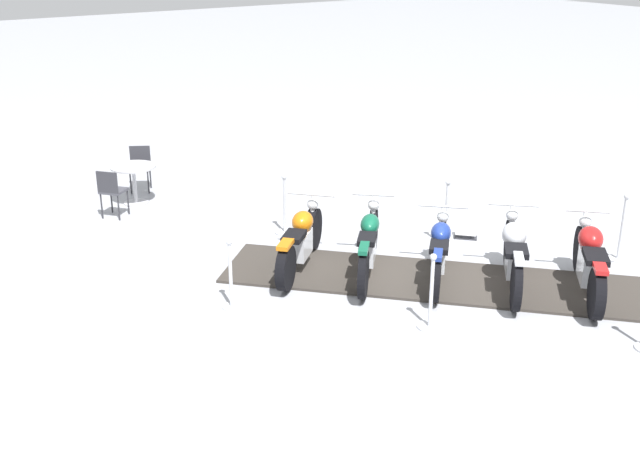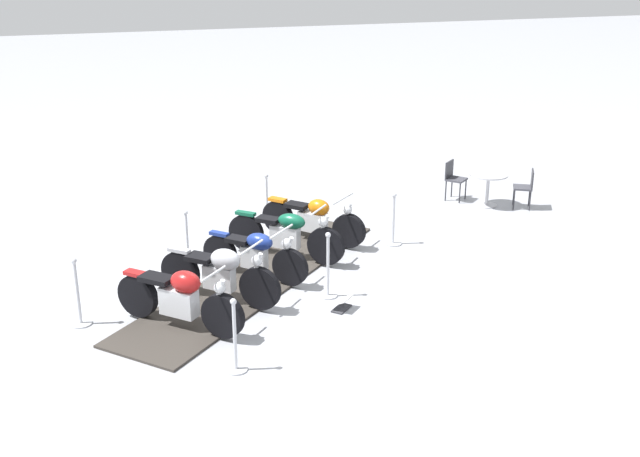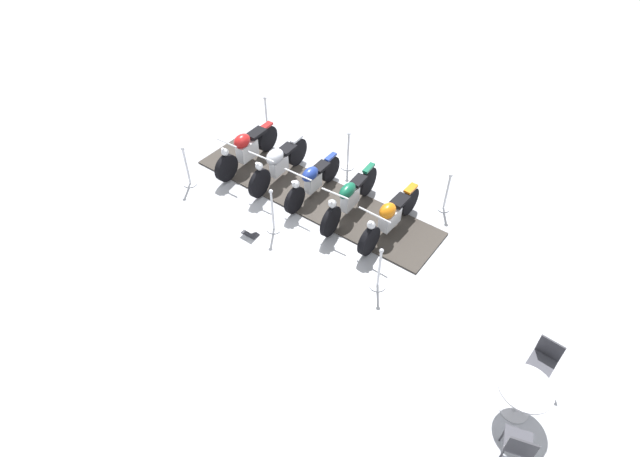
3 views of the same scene
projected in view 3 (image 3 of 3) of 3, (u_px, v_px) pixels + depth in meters
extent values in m
plane|color=#A8AAB2|center=(313.00, 196.00, 11.97)|extent=(80.00, 80.00, 0.00)
cube|color=#38332D|center=(313.00, 195.00, 11.95)|extent=(5.59, 5.49, 0.04)
cylinder|color=black|center=(226.00, 168.00, 12.14)|extent=(0.59, 0.58, 0.69)
cylinder|color=black|center=(267.00, 138.00, 13.07)|extent=(0.59, 0.58, 0.69)
cube|color=silver|center=(247.00, 150.00, 12.56)|extent=(0.59, 0.58, 0.43)
ellipsoid|color=#AD1919|center=(242.00, 141.00, 12.23)|extent=(0.59, 0.58, 0.34)
cube|color=black|center=(256.00, 133.00, 12.58)|extent=(0.59, 0.58, 0.08)
cube|color=#AD1919|center=(266.00, 126.00, 12.81)|extent=(0.39, 0.38, 0.06)
cylinder|color=silver|center=(227.00, 157.00, 11.97)|extent=(0.23, 0.23, 0.59)
cylinder|color=silver|center=(227.00, 143.00, 11.77)|extent=(0.45, 0.47, 0.04)
sphere|color=silver|center=(225.00, 152.00, 11.85)|extent=(0.18, 0.18, 0.18)
cylinder|color=black|center=(260.00, 183.00, 11.69)|extent=(0.60, 0.56, 0.72)
cylinder|color=black|center=(297.00, 152.00, 12.60)|extent=(0.60, 0.56, 0.72)
cube|color=silver|center=(279.00, 166.00, 12.12)|extent=(0.52, 0.50, 0.40)
ellipsoid|color=#B7BAC1|center=(275.00, 157.00, 11.80)|extent=(0.61, 0.60, 0.35)
cube|color=black|center=(287.00, 149.00, 12.12)|extent=(0.54, 0.53, 0.08)
cube|color=#B7BAC1|center=(297.00, 139.00, 12.33)|extent=(0.37, 0.36, 0.06)
cylinder|color=silver|center=(260.00, 171.00, 11.52)|extent=(0.25, 0.24, 0.61)
cylinder|color=silver|center=(261.00, 157.00, 11.31)|extent=(0.52, 0.56, 0.04)
sphere|color=silver|center=(259.00, 166.00, 11.39)|extent=(0.18, 0.18, 0.18)
cylinder|color=black|center=(295.00, 200.00, 11.29)|extent=(0.54, 0.53, 0.66)
cylinder|color=black|center=(330.00, 169.00, 12.13)|extent=(0.54, 0.53, 0.66)
cube|color=silver|center=(313.00, 182.00, 11.68)|extent=(0.46, 0.46, 0.38)
ellipsoid|color=navy|center=(310.00, 174.00, 11.40)|extent=(0.56, 0.56, 0.29)
cube|color=black|center=(321.00, 167.00, 11.68)|extent=(0.49, 0.49, 0.08)
cube|color=navy|center=(331.00, 157.00, 11.88)|extent=(0.34, 0.34, 0.06)
cylinder|color=silver|center=(296.00, 188.00, 11.15)|extent=(0.26, 0.26, 0.56)
cylinder|color=silver|center=(298.00, 175.00, 10.96)|extent=(0.54, 0.55, 0.04)
sphere|color=silver|center=(296.00, 184.00, 11.04)|extent=(0.18, 0.18, 0.18)
cylinder|color=black|center=(331.00, 221.00, 10.74)|extent=(0.60, 0.55, 0.71)
cylinder|color=black|center=(368.00, 181.00, 11.74)|extent=(0.60, 0.55, 0.71)
cube|color=silver|center=(350.00, 199.00, 11.21)|extent=(0.54, 0.51, 0.42)
ellipsoid|color=#0F5138|center=(347.00, 191.00, 10.90)|extent=(0.59, 0.57, 0.28)
cube|color=black|center=(358.00, 181.00, 11.22)|extent=(0.49, 0.48, 0.08)
cube|color=#0F5138|center=(369.00, 168.00, 11.48)|extent=(0.38, 0.36, 0.06)
cylinder|color=silver|center=(333.00, 209.00, 10.58)|extent=(0.26, 0.25, 0.61)
cylinder|color=silver|center=(335.00, 194.00, 10.38)|extent=(0.46, 0.51, 0.04)
sphere|color=silver|center=(332.00, 203.00, 10.46)|extent=(0.18, 0.18, 0.18)
cylinder|color=black|center=(369.00, 241.00, 10.35)|extent=(0.55, 0.58, 0.66)
cylinder|color=black|center=(409.00, 201.00, 11.27)|extent=(0.55, 0.58, 0.66)
cube|color=silver|center=(390.00, 219.00, 10.78)|extent=(0.57, 0.58, 0.38)
ellipsoid|color=#D16B0F|center=(388.00, 211.00, 10.48)|extent=(0.53, 0.54, 0.31)
cube|color=black|center=(400.00, 200.00, 10.80)|extent=(0.51, 0.52, 0.08)
cube|color=#D16B0F|center=(411.00, 188.00, 11.02)|extent=(0.37, 0.38, 0.06)
cylinder|color=silver|center=(372.00, 229.00, 10.20)|extent=(0.23, 0.24, 0.57)
cylinder|color=silver|center=(375.00, 215.00, 10.00)|extent=(0.58, 0.54, 0.04)
sphere|color=silver|center=(371.00, 225.00, 10.08)|extent=(0.18, 0.18, 0.18)
cylinder|color=silver|center=(347.00, 167.00, 12.80)|extent=(0.34, 0.34, 0.03)
cylinder|color=silver|center=(348.00, 151.00, 12.46)|extent=(0.05, 0.05, 0.94)
sphere|color=silver|center=(349.00, 134.00, 12.11)|extent=(0.09, 0.09, 0.09)
cylinder|color=silver|center=(443.00, 208.00, 11.62)|extent=(0.28, 0.28, 0.03)
cylinder|color=silver|center=(447.00, 193.00, 11.30)|extent=(0.05, 0.05, 0.91)
sphere|color=silver|center=(451.00, 175.00, 10.96)|extent=(0.09, 0.09, 0.09)
cylinder|color=silver|center=(191.00, 184.00, 12.30)|extent=(0.32, 0.32, 0.03)
cylinder|color=silver|center=(187.00, 167.00, 11.95)|extent=(0.05, 0.05, 0.99)
sphere|color=silver|center=(183.00, 149.00, 11.58)|extent=(0.09, 0.09, 0.09)
cylinder|color=silver|center=(268.00, 132.00, 13.97)|extent=(0.34, 0.34, 0.03)
cylinder|color=silver|center=(266.00, 116.00, 13.62)|extent=(0.05, 0.05, 1.00)
sphere|color=silver|center=(265.00, 98.00, 13.25)|extent=(0.09, 0.09, 0.09)
cylinder|color=silver|center=(377.00, 285.00, 9.95)|extent=(0.34, 0.34, 0.03)
cylinder|color=silver|center=(379.00, 269.00, 9.62)|extent=(0.05, 0.05, 0.94)
sphere|color=silver|center=(382.00, 251.00, 9.27)|extent=(0.09, 0.09, 0.09)
cylinder|color=silver|center=(274.00, 229.00, 11.12)|extent=(0.32, 0.32, 0.03)
cylinder|color=silver|center=(273.00, 211.00, 10.76)|extent=(0.05, 0.05, 1.03)
sphere|color=silver|center=(271.00, 191.00, 10.38)|extent=(0.09, 0.09, 0.09)
cube|color=#333338|center=(250.00, 233.00, 11.02)|extent=(0.41, 0.40, 0.02)
cube|color=white|center=(250.00, 229.00, 10.92)|extent=(0.44, 0.43, 0.14)
cylinder|color=#B7B7BC|center=(514.00, 410.00, 8.06)|extent=(0.46, 0.46, 0.02)
cylinder|color=#B7B7BC|center=(520.00, 399.00, 7.82)|extent=(0.07, 0.07, 0.68)
cylinder|color=#B7B7BC|center=(526.00, 388.00, 7.57)|extent=(0.84, 0.84, 0.03)
cylinder|color=#2D2D33|center=(543.00, 384.00, 8.15)|extent=(0.03, 0.03, 0.47)
cylinder|color=#2D2D33|center=(523.00, 372.00, 8.31)|extent=(0.03, 0.03, 0.47)
cylinder|color=#2D2D33|center=(551.00, 370.00, 8.33)|extent=(0.03, 0.03, 0.47)
cylinder|color=#2D2D33|center=(531.00, 358.00, 8.49)|extent=(0.03, 0.03, 0.47)
cube|color=#3F3F47|center=(542.00, 363.00, 8.15)|extent=(0.56, 0.56, 0.04)
cube|color=#2D2D33|center=(550.00, 348.00, 8.10)|extent=(0.32, 0.28, 0.38)
cylinder|color=#2D2D33|center=(503.00, 434.00, 7.56)|extent=(0.03, 0.03, 0.45)
cylinder|color=#2D2D33|center=(526.00, 442.00, 7.48)|extent=(0.03, 0.03, 0.45)
cylinder|color=#2D2D33|center=(501.00, 455.00, 7.33)|extent=(0.03, 0.03, 0.45)
cube|color=#3F3F47|center=(518.00, 441.00, 7.24)|extent=(0.54, 0.54, 0.04)
cube|color=#2D2D33|center=(521.00, 447.00, 6.97)|extent=(0.22, 0.36, 0.38)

